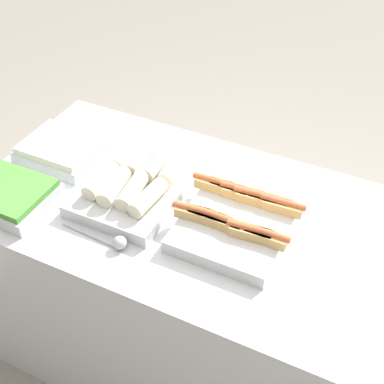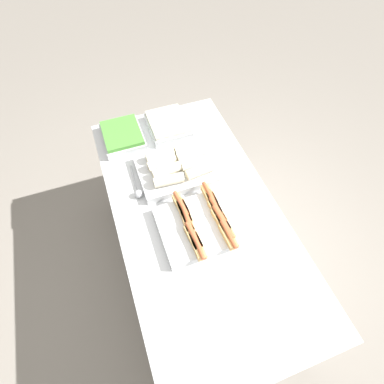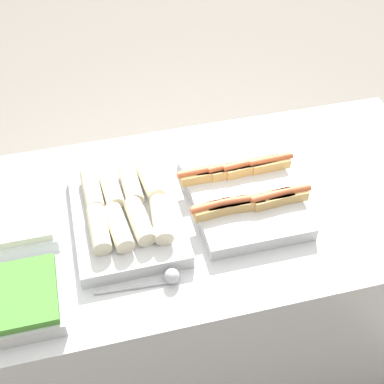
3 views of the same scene
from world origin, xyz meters
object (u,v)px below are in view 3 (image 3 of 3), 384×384
tray_hotdogs (242,191)px  tray_wraps (126,211)px  tray_side_back (9,223)px  tray_side_front (9,302)px  serving_spoon_near (165,278)px

tray_hotdogs → tray_wraps: bearing=-179.7°
tray_side_back → tray_hotdogs: bearing=-3.3°
tray_side_front → serving_spoon_near: 0.44m
tray_wraps → tray_side_front: tray_wraps is taller
tray_wraps → serving_spoon_near: tray_wraps is taller
tray_hotdogs → serving_spoon_near: size_ratio=1.80×
tray_wraps → serving_spoon_near: bearing=-75.3°
tray_wraps → tray_side_front: 0.45m
tray_hotdogs → tray_side_front: (-0.76, -0.25, -0.00)m
tray_wraps → tray_side_back: size_ratio=1.60×
tray_hotdogs → serving_spoon_near: tray_hotdogs is taller
tray_side_back → serving_spoon_near: 0.54m
tray_side_back → serving_spoon_near: (0.44, -0.31, -0.02)m
tray_hotdogs → tray_side_back: 0.76m
tray_hotdogs → tray_side_back: bearing=176.7°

